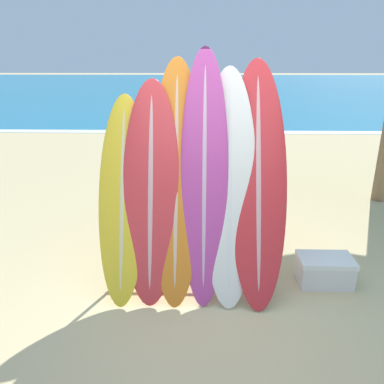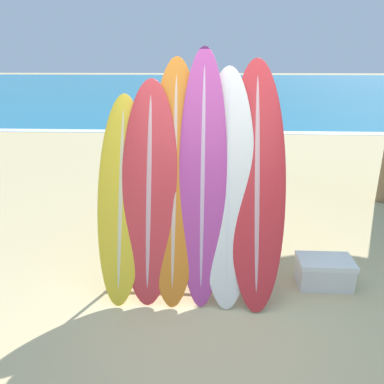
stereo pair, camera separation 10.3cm
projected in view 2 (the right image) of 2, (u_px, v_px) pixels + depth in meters
ground_plane at (218, 323)px, 3.60m from camera, size 160.00×160.00×0.00m
ocean_water at (213, 84)px, 40.84m from camera, size 120.00×60.00×0.01m
surfboard_rack at (188, 253)px, 3.98m from camera, size 1.74×0.04×0.84m
surfboard_slot_0 at (121, 198)px, 3.88m from camera, size 0.50×0.89×2.08m
surfboard_slot_1 at (149, 191)px, 3.85m from camera, size 0.59×0.87×2.23m
surfboard_slot_2 at (175, 180)px, 3.85m from camera, size 0.54×1.01×2.44m
surfboard_slot_3 at (203, 176)px, 3.82m from camera, size 0.49×0.97×2.55m
surfboard_slot_4 at (228, 186)px, 3.83m from camera, size 0.56×0.99×2.35m
surfboard_slot_5 at (257, 182)px, 3.83m from camera, size 0.59×1.13×2.43m
person_near_water at (270, 130)px, 8.29m from camera, size 0.30×0.27×1.73m
person_mid_beach at (272, 121)px, 9.78m from camera, size 0.24×0.28×1.64m
person_far_left at (224, 128)px, 8.46m from camera, size 0.29×0.30×1.76m
person_far_right at (235, 157)px, 5.75m from camera, size 0.31×0.24×1.81m
cooler_box at (324, 272)px, 4.16m from camera, size 0.60×0.38×0.32m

